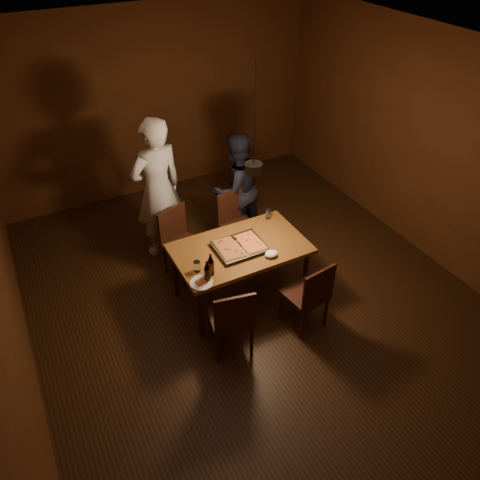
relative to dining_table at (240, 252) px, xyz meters
name	(u,v)px	position (x,y,z in m)	size (l,w,h in m)	color
room_shell	(253,198)	(0.12, -0.06, 0.72)	(6.00, 6.00, 6.00)	#39220F
dining_table	(240,252)	(0.00, 0.00, 0.00)	(1.50, 0.90, 0.75)	brown
chair_far_left	(179,236)	(-0.44, 0.80, -0.14)	(0.54, 0.54, 0.49)	#38190F
chair_far_right	(236,218)	(0.37, 0.81, -0.14)	(0.48, 0.48, 0.49)	#38190F
chair_near_left	(232,316)	(-0.47, -0.72, -0.14)	(0.49, 0.49, 0.49)	#38190F
chair_near_right	(311,291)	(0.44, -0.79, -0.14)	(0.47, 0.47, 0.49)	#38190F
pizza_tray	(240,247)	(-0.02, -0.02, 0.10)	(0.55, 0.45, 0.05)	silver
pizza_meat	(229,248)	(-0.15, -0.03, 0.13)	(0.25, 0.40, 0.02)	maroon
pizza_cheese	(250,242)	(0.11, -0.04, 0.13)	(0.24, 0.38, 0.02)	gold
spatula	(240,244)	(-0.01, -0.01, 0.14)	(0.09, 0.24, 0.04)	silver
beer_bottle_a	(207,271)	(-0.55, -0.34, 0.20)	(0.07, 0.07, 0.25)	black
beer_bottle_b	(211,264)	(-0.48, -0.27, 0.20)	(0.07, 0.07, 0.26)	black
water_glass_left	(197,266)	(-0.59, -0.15, 0.13)	(0.08, 0.08, 0.12)	silver
water_glass_right	(268,214)	(0.57, 0.35, 0.14)	(0.06, 0.06, 0.12)	silver
plate_slice	(201,283)	(-0.63, -0.35, 0.08)	(0.24, 0.24, 0.03)	white
napkin	(271,254)	(0.23, -0.30, 0.11)	(0.15, 0.12, 0.06)	white
diner_white	(158,189)	(-0.49, 1.30, 0.27)	(0.69, 0.45, 1.90)	silver
diner_dark	(236,188)	(0.53, 1.13, 0.10)	(0.75, 0.59, 1.55)	black
pendant_lamp	(253,167)	(0.12, -0.06, 1.08)	(0.18, 0.18, 1.10)	black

